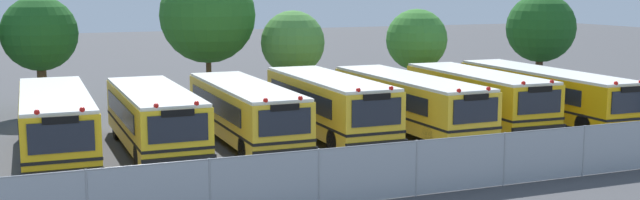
{
  "coord_description": "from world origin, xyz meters",
  "views": [
    {
      "loc": [
        -12.37,
        -29.12,
        6.35
      ],
      "look_at": [
        -0.43,
        0.0,
        1.6
      ],
      "focal_mm": 42.15,
      "sensor_mm": 36.0,
      "label": 1
    }
  ],
  "objects": [
    {
      "name": "tree_5",
      "position": [
        17.45,
        8.27,
        3.89
      ],
      "size": [
        4.2,
        4.2,
        5.98
      ],
      "color": "#4C3823",
      "rests_on": "ground_plane"
    },
    {
      "name": "ground_plane",
      "position": [
        0.0,
        0.0,
        0.0
      ],
      "size": [
        160.0,
        160.0,
        0.0
      ],
      "primitive_type": "plane",
      "color": "#424244"
    },
    {
      "name": "traffic_cone",
      "position": [
        3.13,
        -8.05,
        0.28
      ],
      "size": [
        0.42,
        0.42,
        0.55
      ],
      "primitive_type": "cone",
      "color": "#EA5914",
      "rests_on": "ground_plane"
    },
    {
      "name": "tree_3",
      "position": [
        1.67,
        8.96,
        3.3
      ],
      "size": [
        3.48,
        3.48,
        5.1
      ],
      "color": "#4C3823",
      "rests_on": "ground_plane"
    },
    {
      "name": "school_bus_0",
      "position": [
        -11.06,
        0.08,
        1.38
      ],
      "size": [
        2.65,
        10.3,
        2.62
      ],
      "rotation": [
        0.0,
        0.0,
        3.12
      ],
      "color": "yellow",
      "rests_on": "ground_plane"
    },
    {
      "name": "tree_2",
      "position": [
        -2.41,
        10.86,
        4.84
      ],
      "size": [
        5.16,
        5.16,
        7.42
      ],
      "color": "#4C3823",
      "rests_on": "ground_plane"
    },
    {
      "name": "school_bus_4",
      "position": [
        3.76,
        -0.11,
        1.35
      ],
      "size": [
        2.61,
        10.6,
        2.56
      ],
      "rotation": [
        0.0,
        0.0,
        3.15
      ],
      "color": "yellow",
      "rests_on": "ground_plane"
    },
    {
      "name": "school_bus_3",
      "position": [
        -0.11,
        -0.16,
        1.43
      ],
      "size": [
        2.58,
        9.45,
        2.72
      ],
      "rotation": [
        0.0,
        0.0,
        3.13
      ],
      "color": "yellow",
      "rests_on": "ground_plane"
    },
    {
      "name": "school_bus_2",
      "position": [
        -3.71,
        0.12,
        1.34
      ],
      "size": [
        2.43,
        9.99,
        2.55
      ],
      "rotation": [
        0.0,
        0.0,
        3.14
      ],
      "color": "yellow",
      "rests_on": "ground_plane"
    },
    {
      "name": "school_bus_5",
      "position": [
        7.55,
        0.12,
        1.36
      ],
      "size": [
        2.85,
        9.57,
        2.58
      ],
      "rotation": [
        0.0,
        0.0,
        3.11
      ],
      "color": "yellow",
      "rests_on": "ground_plane"
    },
    {
      "name": "chainlink_fence",
      "position": [
        0.42,
        -9.59,
        0.91
      ],
      "size": [
        29.02,
        0.07,
        1.75
      ],
      "color": "#9EA0A3",
      "rests_on": "ground_plane"
    },
    {
      "name": "tree_1",
      "position": [
        -11.09,
        10.79,
        4.1
      ],
      "size": [
        3.74,
        3.74,
        5.93
      ],
      "color": "#4C3823",
      "rests_on": "ground_plane"
    },
    {
      "name": "school_bus_1",
      "position": [
        -7.42,
        0.03,
        1.34
      ],
      "size": [
        2.55,
        9.37,
        2.55
      ],
      "rotation": [
        0.0,
        0.0,
        3.14
      ],
      "color": "yellow",
      "rests_on": "ground_plane"
    },
    {
      "name": "school_bus_6",
      "position": [
        11.16,
        -0.15,
        1.34
      ],
      "size": [
        2.67,
        11.44,
        2.54
      ],
      "rotation": [
        0.0,
        0.0,
        3.12
      ],
      "color": "#EAA80C",
      "rests_on": "ground_plane"
    },
    {
      "name": "tree_4",
      "position": [
        8.99,
        8.33,
        3.36
      ],
      "size": [
        3.49,
        3.49,
        5.13
      ],
      "color": "#4C3823",
      "rests_on": "ground_plane"
    }
  ]
}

